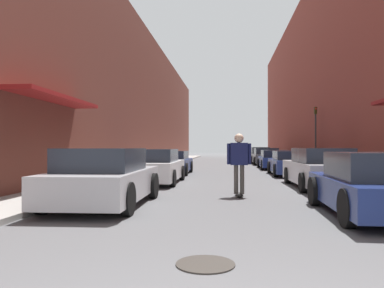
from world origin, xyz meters
name	(u,v)px	position (x,y,z in m)	size (l,w,h in m)	color
ground	(229,169)	(0.00, 21.49, 0.00)	(118.21, 118.21, 0.00)	#515154
curb_strip_left	(165,164)	(-4.93, 26.87, 0.06)	(1.80, 53.73, 0.12)	gray
curb_strip_right	(294,165)	(4.93, 26.87, 0.06)	(1.80, 53.73, 0.12)	gray
building_row_left	(128,101)	(-7.83, 26.86, 4.98)	(4.90, 53.73, 9.97)	brown
building_row_right	(334,76)	(7.83, 26.86, 6.69)	(4.90, 53.73, 13.38)	brown
parked_car_left_0	(105,178)	(-2.98, 6.75, 0.65)	(1.98, 4.24, 1.35)	#B7B7BC
parked_car_left_1	(154,167)	(-2.90, 12.29, 0.63)	(2.03, 4.31, 1.31)	silver
parked_car_left_2	(171,163)	(-2.95, 17.17, 0.58)	(1.92, 4.03, 1.19)	navy
parked_car_right_0	(376,185)	(2.87, 5.96, 0.62)	(2.01, 4.03, 1.28)	navy
parked_car_right_1	(320,169)	(3.02, 11.13, 0.65)	(1.85, 4.70, 1.35)	#B7B7BC
parked_car_right_2	(292,163)	(3.04, 16.78, 0.58)	(2.03, 4.11, 1.19)	navy
parked_car_right_3	(275,160)	(2.92, 22.29, 0.58)	(1.99, 4.49, 1.19)	navy
parked_car_right_4	(266,157)	(2.92, 27.95, 0.63)	(2.08, 4.13, 1.31)	#515459
parked_car_right_5	(260,155)	(2.92, 33.51, 0.66)	(1.92, 4.32, 1.37)	black
skateboarder	(239,158)	(0.24, 8.68, 1.09)	(0.67, 0.78, 1.76)	black
manhole_cover	(205,264)	(-0.35, 2.55, 0.01)	(0.70, 0.70, 0.02)	#332D28
traffic_light	(316,130)	(5.42, 22.16, 2.43)	(0.16, 0.22, 3.78)	#2D2D2D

